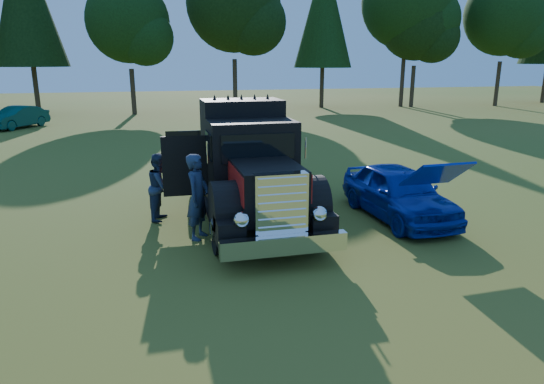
{
  "coord_description": "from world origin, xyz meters",
  "views": [
    {
      "loc": [
        -2.94,
        -9.68,
        3.96
      ],
      "look_at": [
        -0.33,
        0.64,
        1.08
      ],
      "focal_mm": 32.0,
      "sensor_mm": 36.0,
      "label": 1
    }
  ],
  "objects_px": {
    "hotrod_coupe": "(399,192)",
    "spectator_near": "(198,197)",
    "distant_teal_car": "(17,117)",
    "diamond_t_truck": "(249,171)",
    "spectator_far": "(161,187)"
  },
  "relations": [
    {
      "from": "diamond_t_truck",
      "to": "spectator_far",
      "type": "height_order",
      "value": "diamond_t_truck"
    },
    {
      "from": "spectator_far",
      "to": "diamond_t_truck",
      "type": "bearing_deg",
      "value": -87.81
    },
    {
      "from": "hotrod_coupe",
      "to": "distant_teal_car",
      "type": "xyz_separation_m",
      "value": [
        -13.94,
        21.71,
        -0.03
      ]
    },
    {
      "from": "spectator_near",
      "to": "spectator_far",
      "type": "xyz_separation_m",
      "value": [
        -0.78,
        1.62,
        -0.12
      ]
    },
    {
      "from": "hotrod_coupe",
      "to": "spectator_near",
      "type": "xyz_separation_m",
      "value": [
        -5.17,
        -0.23,
        0.29
      ]
    },
    {
      "from": "distant_teal_car",
      "to": "spectator_near",
      "type": "bearing_deg",
      "value": -36.73
    },
    {
      "from": "diamond_t_truck",
      "to": "distant_teal_car",
      "type": "distance_m",
      "value": 23.25
    },
    {
      "from": "diamond_t_truck",
      "to": "hotrod_coupe",
      "type": "bearing_deg",
      "value": -12.08
    },
    {
      "from": "spectator_near",
      "to": "hotrod_coupe",
      "type": "bearing_deg",
      "value": -58.3
    },
    {
      "from": "spectator_far",
      "to": "distant_teal_car",
      "type": "xyz_separation_m",
      "value": [
        -7.99,
        20.32,
        -0.2
      ]
    },
    {
      "from": "spectator_far",
      "to": "spectator_near",
      "type": "bearing_deg",
      "value": -137.1
    },
    {
      "from": "diamond_t_truck",
      "to": "spectator_far",
      "type": "relative_size",
      "value": 4.14
    },
    {
      "from": "hotrod_coupe",
      "to": "diamond_t_truck",
      "type": "bearing_deg",
      "value": 167.92
    },
    {
      "from": "spectator_near",
      "to": "distant_teal_car",
      "type": "height_order",
      "value": "spectator_near"
    },
    {
      "from": "diamond_t_truck",
      "to": "hotrod_coupe",
      "type": "relative_size",
      "value": 1.69
    }
  ]
}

